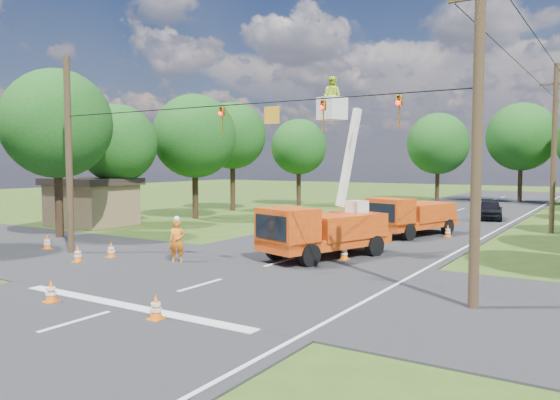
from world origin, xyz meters
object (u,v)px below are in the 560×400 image
Objects in this scene: distant_car at (490,210)px; tree_left_b at (57,124)px; ground_worker at (177,241)px; tree_left_c at (118,144)px; traffic_cone_6 at (47,242)px; tree_left_e at (232,136)px; bucket_truck at (323,220)px; traffic_cone_7 at (448,231)px; traffic_cone_1 at (156,307)px; pole_right_near at (477,131)px; tree_far_a at (438,144)px; tree_left_f at (299,147)px; traffic_cone_2 at (344,252)px; pole_left at (69,156)px; pole_right_mid at (554,147)px; shed at (92,201)px; tree_left_d at (195,136)px; traffic_cone_5 at (78,254)px; tree_far_b at (521,137)px; traffic_cone_3 at (371,245)px; traffic_cone_4 at (111,250)px; traffic_cone_0 at (51,291)px.

tree_left_b reaches higher than distant_car.
ground_worker is 15.84m from tree_left_c.
tree_left_e is at bearing 103.87° from traffic_cone_6.
traffic_cone_7 is (2.82, 9.58, -1.32)m from bucket_truck.
tree_left_e is (-18.40, 27.69, 6.13)m from traffic_cone_1.
tree_left_e is at bearing 160.27° from traffic_cone_7.
pole_right_near reaches higher than tree_far_a.
tree_left_f is at bearing 96.51° from traffic_cone_6.
pole_left reaches higher than traffic_cone_2.
pole_right_mid is 29.30m from shed.
traffic_cone_1 is at bearing -105.03° from pole_right_mid.
distant_car is 6.06× the size of traffic_cone_1.
tree_left_e reaches higher than tree_left_d.
traffic_cone_1 is 1.00× the size of traffic_cone_5.
tree_far_b reaches higher than tree_left_e.
traffic_cone_2 is at bearing -93.89° from traffic_cone_3.
tree_far_b is (9.94, 44.87, 6.45)m from traffic_cone_4.
pole_right_near is 1.24× the size of tree_left_c.
tree_left_e is at bearing -104.04° from tree_left_f.
tree_left_d is 0.97× the size of tree_far_a.
traffic_cone_1 is at bearing -51.26° from tree_left_d.
traffic_cone_7 is at bearing 15.39° from tree_left_c.
traffic_cone_2 is 0.08× the size of tree_left_b.
pole_right_mid is (4.66, 5.40, 4.75)m from traffic_cone_7.
tree_left_f is at bearing 127.18° from traffic_cone_3.
pole_right_mid is 25.42m from tree_left_e.
tree_left_d is (-18.84, 0.40, 5.77)m from traffic_cone_7.
shed is (-20.16, 0.36, 1.26)m from traffic_cone_3.
tree_far_b reaches higher than shed.
tree_left_c is (-2.00, 6.00, -0.87)m from tree_left_b.
tree_left_c reaches higher than traffic_cone_1.
shed is 14.87m from tree_left_e.
distant_car is 31.64m from traffic_cone_1.
tree_left_d is at bearing 66.80° from shed.
tree_left_b is (3.50, -5.00, 4.69)m from shed.
distant_car is at bearing 67.90° from traffic_cone_5.
traffic_cone_4 is at bearing 179.52° from pole_right_near.
traffic_cone_0 and traffic_cone_6 have the same top height.
traffic_cone_4 is 4.45m from traffic_cone_6.
traffic_cone_4 is at bearing -127.84° from pole_right_mid.
traffic_cone_2 is 14.29m from traffic_cone_6.
pole_right_near is at bearing 39.54° from traffic_cone_1.
shed is at bearing -110.38° from tree_far_a.
traffic_cone_0 is 32.15m from tree_left_e.
traffic_cone_6 is at bearing -60.23° from tree_left_c.
tree_left_c is at bearing 168.04° from traffic_cone_2.
tree_left_d is at bearing 149.73° from traffic_cone_2.
distant_car is 6.06× the size of traffic_cone_3.
tree_left_b is at bearing 148.94° from traffic_cone_5.
tree_far_b reaches higher than distant_car.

